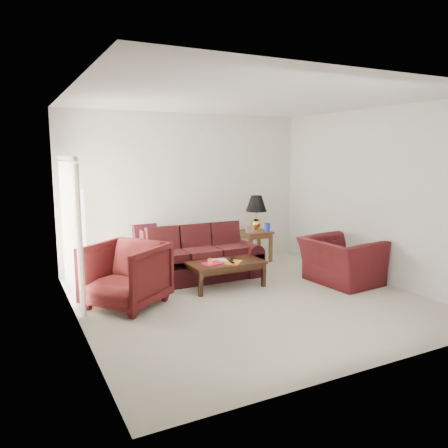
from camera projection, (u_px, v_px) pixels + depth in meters
name	position (u px, v px, depth m)	size (l,w,h in m)	color
floor	(249.00, 299.00, 6.76)	(5.00, 5.00, 0.00)	beige
blinds	(69.00, 229.00, 6.66)	(0.10, 2.00, 2.16)	silver
sofa	(199.00, 254.00, 7.77)	(2.21, 0.95, 0.90)	black
throw_pillow	(145.00, 236.00, 8.03)	(0.44, 0.13, 0.44)	black
end_table	(255.00, 246.00, 9.09)	(0.58, 0.58, 0.63)	#4C2B1A
table_lamp	(256.00, 213.00, 9.05)	(0.43, 0.43, 0.73)	gold
clock	(250.00, 229.00, 8.85)	(0.15, 0.05, 0.15)	silver
blue_canister	(267.00, 227.00, 8.96)	(0.11, 0.11, 0.17)	#1C35B7
picture_frame	(246.00, 226.00, 9.14)	(0.13, 0.02, 0.16)	#B7B6BB
floor_lamp	(79.00, 235.00, 7.61)	(0.27, 0.27, 1.64)	white
armchair_left	(126.00, 275.00, 6.37)	(1.01, 1.04, 0.95)	#3F0E0F
armchair_right	(341.00, 261.00, 7.53)	(1.20, 1.05, 0.78)	#3F0E11
coffee_table	(226.00, 274.00, 7.32)	(1.26, 0.63, 0.44)	black
magazine_red	(213.00, 263.00, 7.13)	(0.31, 0.24, 0.02)	red
magazine_white	(218.00, 261.00, 7.30)	(0.30, 0.23, 0.02)	white
magazine_orange	(233.00, 262.00, 7.19)	(0.30, 0.23, 0.02)	orange
remote_a	(232.00, 262.00, 7.15)	(0.05, 0.16, 0.02)	black
remote_b	(232.00, 259.00, 7.30)	(0.05, 0.18, 0.02)	black
yellow_glass	(210.00, 262.00, 7.04)	(0.06, 0.06, 0.11)	yellow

